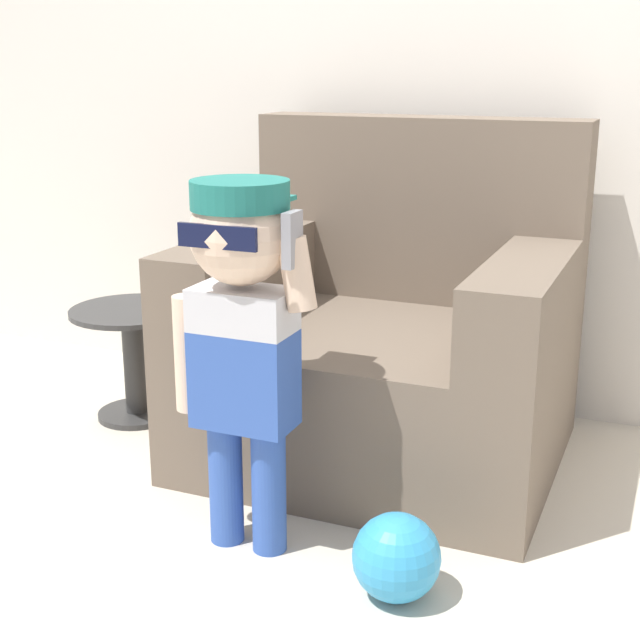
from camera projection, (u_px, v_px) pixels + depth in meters
name	position (u px, v px, depth m)	size (l,w,h in m)	color
ground_plane	(384.00, 457.00, 2.86)	(10.00, 10.00, 0.00)	beige
wall_back	(449.00, 38.00, 3.04)	(10.00, 0.05, 2.60)	silver
armchair	(387.00, 343.00, 2.83)	(1.11, 0.94, 1.05)	#6B5B4C
person_child	(242.00, 311.00, 2.17)	(0.39, 0.29, 0.96)	#3356AD
side_table	(134.00, 351.00, 3.13)	(0.43, 0.43, 0.40)	#333333
toy_ball	(396.00, 557.00, 2.08)	(0.21, 0.21, 0.21)	#3399D1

